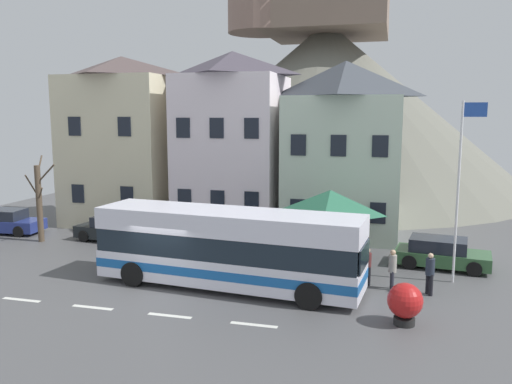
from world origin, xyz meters
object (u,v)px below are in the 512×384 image
(parked_car_01, at_px, (4,221))
(pedestrian_01, at_px, (430,272))
(transit_bus, at_px, (228,249))
(townhouse_00, at_px, (124,141))
(parked_car_02, at_px, (115,229))
(harbour_buoy, at_px, (405,302))
(townhouse_01, at_px, (233,142))
(pedestrian_02, at_px, (367,265))
(flagpole, at_px, (461,180))
(parked_car_00, at_px, (441,253))
(townhouse_02, at_px, (344,149))
(public_bench, at_px, (350,244))
(bus_shelter, at_px, (330,202))
(bare_tree_00, at_px, (39,202))
(hilltop_castle, at_px, (324,101))
(pedestrian_00, at_px, (392,267))

(parked_car_01, distance_m, pedestrian_01, 23.79)
(transit_bus, bearing_deg, townhouse_00, 139.83)
(parked_car_02, relative_size, harbour_buoy, 3.17)
(townhouse_01, distance_m, pedestrian_02, 13.03)
(flagpole, bearing_deg, pedestrian_01, -121.51)
(transit_bus, height_order, pedestrian_01, transit_bus)
(parked_car_00, distance_m, flagpole, 4.20)
(townhouse_00, distance_m, parked_car_01, 8.45)
(townhouse_02, xyz_separation_m, flagpole, (5.37, -7.84, -0.64))
(transit_bus, bearing_deg, public_bench, 61.82)
(transit_bus, bearing_deg, pedestrian_01, 13.73)
(bus_shelter, bearing_deg, parked_car_02, 172.51)
(parked_car_01, relative_size, bare_tree_00, 0.97)
(pedestrian_02, bearing_deg, pedestrian_01, -11.23)
(hilltop_castle, relative_size, pedestrian_00, 22.42)
(bus_shelter, bearing_deg, pedestrian_01, -35.20)
(harbour_buoy, distance_m, bare_tree_00, 20.08)
(parked_car_01, relative_size, flagpole, 0.61)
(parked_car_00, relative_size, pedestrian_01, 2.59)
(parked_car_00, height_order, pedestrian_02, pedestrian_02)
(harbour_buoy, bearing_deg, public_bench, 106.16)
(hilltop_castle, bearing_deg, parked_car_01, -123.70)
(townhouse_01, distance_m, parked_car_01, 14.17)
(parked_car_01, distance_m, bare_tree_00, 3.96)
(pedestrian_01, bearing_deg, bus_shelter, 144.80)
(bus_shelter, xyz_separation_m, parked_car_00, (4.93, 0.99, -2.27))
(parked_car_02, bearing_deg, bare_tree_00, 23.74)
(pedestrian_02, bearing_deg, public_bench, 102.39)
(townhouse_00, height_order, public_bench, townhouse_00)
(public_bench, bearing_deg, parked_car_00, -18.31)
(public_bench, bearing_deg, flagpole, -37.43)
(pedestrian_02, height_order, bare_tree_00, bare_tree_00)
(transit_bus, bearing_deg, pedestrian_02, 22.05)
(bare_tree_00, bearing_deg, transit_bus, -20.48)
(pedestrian_00, xyz_separation_m, harbour_buoy, (0.41, -3.47, -0.15))
(hilltop_castle, height_order, pedestrian_02, hilltop_castle)
(bus_shelter, bearing_deg, townhouse_01, 135.75)
(townhouse_01, bearing_deg, pedestrian_00, -44.07)
(pedestrian_02, distance_m, public_bench, 4.99)
(pedestrian_01, bearing_deg, hilltop_castle, 105.62)
(parked_car_00, relative_size, parked_car_02, 0.96)
(townhouse_02, relative_size, bare_tree_00, 2.11)
(townhouse_00, relative_size, pedestrian_02, 6.59)
(townhouse_00, xyz_separation_m, bare_tree_00, (-1.93, -5.89, -3.00))
(parked_car_00, relative_size, pedestrian_02, 2.71)
(townhouse_00, height_order, bus_shelter, townhouse_00)
(pedestrian_00, xyz_separation_m, public_bench, (-2.06, 5.05, -0.45))
(hilltop_castle, bearing_deg, pedestrian_02, -78.81)
(transit_bus, bearing_deg, parked_car_02, 151.12)
(townhouse_01, bearing_deg, transit_bus, -73.75)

